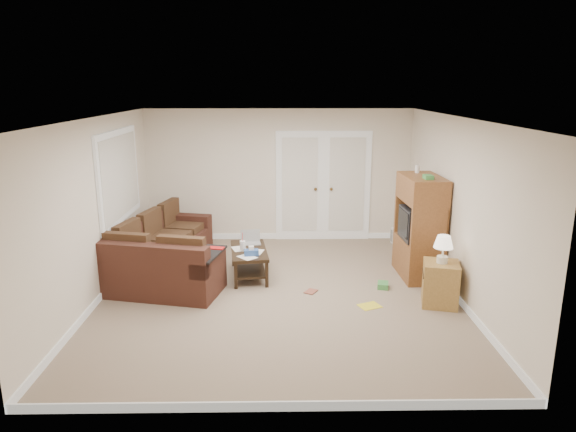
{
  "coord_description": "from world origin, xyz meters",
  "views": [
    {
      "loc": [
        0.02,
        -6.88,
        2.93
      ],
      "look_at": [
        0.14,
        0.23,
        1.1
      ],
      "focal_mm": 32.0,
      "sensor_mm": 36.0,
      "label": 1
    }
  ],
  "objects_px": {
    "tv_armoire": "(419,226)",
    "side_cabinet": "(441,280)",
    "coffee_table": "(249,261)",
    "sectional_sofa": "(162,256)"
  },
  "relations": [
    {
      "from": "sectional_sofa",
      "to": "coffee_table",
      "type": "bearing_deg",
      "value": 11.76
    },
    {
      "from": "tv_armoire",
      "to": "side_cabinet",
      "type": "xyz_separation_m",
      "value": [
        0.02,
        -1.11,
        -0.45
      ]
    },
    {
      "from": "coffee_table",
      "to": "tv_armoire",
      "type": "distance_m",
      "value": 2.7
    },
    {
      "from": "tv_armoire",
      "to": "coffee_table",
      "type": "bearing_deg",
      "value": 177.19
    },
    {
      "from": "sectional_sofa",
      "to": "side_cabinet",
      "type": "bearing_deg",
      "value": -3.41
    },
    {
      "from": "coffee_table",
      "to": "tv_armoire",
      "type": "bearing_deg",
      "value": -7.75
    },
    {
      "from": "sectional_sofa",
      "to": "side_cabinet",
      "type": "height_order",
      "value": "side_cabinet"
    },
    {
      "from": "coffee_table",
      "to": "side_cabinet",
      "type": "xyz_separation_m",
      "value": [
        2.66,
        -1.14,
        0.11
      ]
    },
    {
      "from": "sectional_sofa",
      "to": "tv_armoire",
      "type": "relative_size",
      "value": 1.74
    },
    {
      "from": "tv_armoire",
      "to": "side_cabinet",
      "type": "distance_m",
      "value": 1.19
    }
  ]
}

